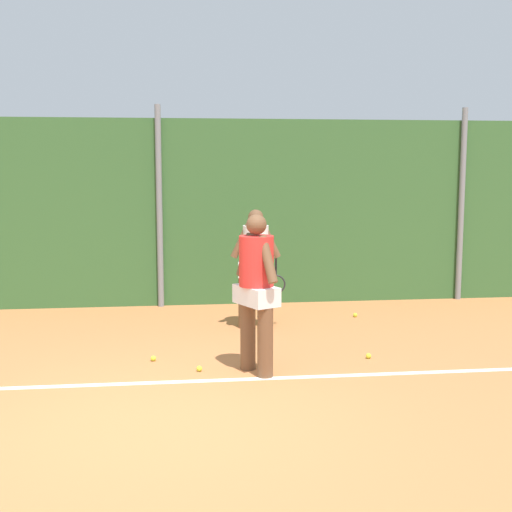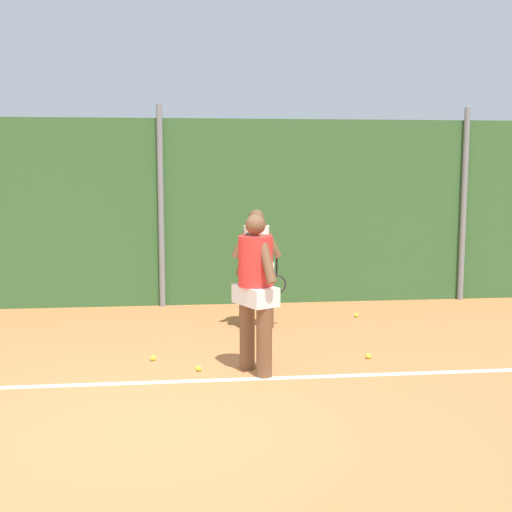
# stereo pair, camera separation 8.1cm
# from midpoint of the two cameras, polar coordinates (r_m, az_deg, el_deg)

# --- Properties ---
(ground_plane) EXTENTS (27.79, 27.79, 0.00)m
(ground_plane) POSITION_cam_midpoint_polar(r_m,az_deg,el_deg) (8.01, -8.70, -9.55)
(ground_plane) COLOR #C67542
(hedge_fence_backdrop) EXTENTS (18.07, 0.25, 3.12)m
(hedge_fence_backdrop) POSITION_cam_midpoint_polar(r_m,az_deg,el_deg) (11.52, -8.28, 3.59)
(hedge_fence_backdrop) COLOR #386633
(hedge_fence_backdrop) RESTS_ON ground_plane
(fence_post_center) EXTENTS (0.10, 0.10, 3.33)m
(fence_post_center) POSITION_cam_midpoint_polar(r_m,az_deg,el_deg) (11.34, -8.31, 4.07)
(fence_post_center) COLOR gray
(fence_post_center) RESTS_ON ground_plane
(fence_post_right) EXTENTS (0.10, 0.10, 3.33)m
(fence_post_right) POSITION_cam_midpoint_polar(r_m,az_deg,el_deg) (12.36, 16.68, 4.12)
(fence_post_right) COLOR gray
(fence_post_right) RESTS_ON ground_plane
(court_baseline_paint) EXTENTS (13.20, 0.10, 0.01)m
(court_baseline_paint) POSITION_cam_midpoint_polar(r_m,az_deg,el_deg) (7.61, -8.79, -10.45)
(court_baseline_paint) COLOR white
(court_baseline_paint) RESTS_ON ground_plane
(player_foreground_near) EXTENTS (0.52, 0.69, 1.82)m
(player_foreground_near) POSITION_cam_midpoint_polar(r_m,az_deg,el_deg) (7.63, -0.27, -2.44)
(player_foreground_near) COLOR brown
(player_foreground_near) RESTS_ON ground_plane
(player_midcourt) EXTENTS (0.80, 0.37, 1.73)m
(player_midcourt) POSITION_cam_midpoint_polar(r_m,az_deg,el_deg) (9.79, -0.24, -0.52)
(player_midcourt) COLOR brown
(player_midcourt) RESTS_ON ground_plane
(tennis_ball_1) EXTENTS (0.07, 0.07, 0.07)m
(tennis_ball_1) POSITION_cam_midpoint_polar(r_m,az_deg,el_deg) (7.94, -5.08, -9.40)
(tennis_ball_1) COLOR #CCDB33
(tennis_ball_1) RESTS_ON ground_plane
(tennis_ball_5) EXTENTS (0.07, 0.07, 0.07)m
(tennis_ball_5) POSITION_cam_midpoint_polar(r_m,az_deg,el_deg) (10.82, -0.72, -4.76)
(tennis_ball_5) COLOR #CCDB33
(tennis_ball_5) RESTS_ON ground_plane
(tennis_ball_6) EXTENTS (0.07, 0.07, 0.07)m
(tennis_ball_6) POSITION_cam_midpoint_polar(r_m,az_deg,el_deg) (10.74, 8.11, -4.92)
(tennis_ball_6) COLOR #CCDB33
(tennis_ball_6) RESTS_ON ground_plane
(tennis_ball_8) EXTENTS (0.07, 0.07, 0.07)m
(tennis_ball_8) POSITION_cam_midpoint_polar(r_m,az_deg,el_deg) (8.52, 9.15, -8.28)
(tennis_ball_8) COLOR #CCDB33
(tennis_ball_8) RESTS_ON ground_plane
(tennis_ball_9) EXTENTS (0.07, 0.07, 0.07)m
(tennis_ball_9) POSITION_cam_midpoint_polar(r_m,az_deg,el_deg) (8.41, -8.89, -8.49)
(tennis_ball_9) COLOR #CCDB33
(tennis_ball_9) RESTS_ON ground_plane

